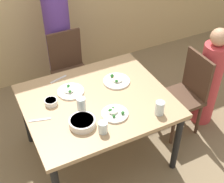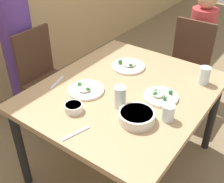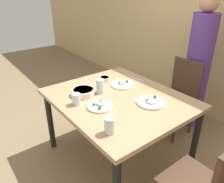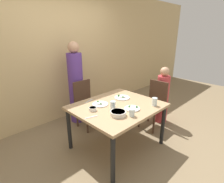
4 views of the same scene
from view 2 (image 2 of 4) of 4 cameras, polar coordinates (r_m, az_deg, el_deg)
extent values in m
plane|color=#847051|center=(2.40, 2.11, -14.21)|extent=(10.00, 10.00, 0.00)
cube|color=tan|center=(1.94, 2.54, -0.03)|extent=(1.28, 1.09, 0.04)
cylinder|color=black|center=(2.44, 19.68, -4.72)|extent=(0.06, 0.06, 0.69)
cylinder|color=black|center=(2.12, -18.08, -11.03)|extent=(0.06, 0.06, 0.69)
cylinder|color=black|center=(2.77, 0.67, 2.40)|extent=(0.06, 0.06, 0.69)
cube|color=#4C3323|center=(2.58, -12.08, 1.32)|extent=(0.40, 0.40, 0.04)
cube|color=#4C3323|center=(2.59, -15.58, 7.26)|extent=(0.38, 0.03, 0.46)
cylinder|color=#4C3323|center=(2.52, -11.57, -5.81)|extent=(0.04, 0.04, 0.41)
cylinder|color=#4C3323|center=(2.70, -6.60, -2.26)|extent=(0.04, 0.04, 0.41)
cylinder|color=#4C3323|center=(2.73, -16.40, -3.10)|extent=(0.04, 0.04, 0.41)
cylinder|color=#4C3323|center=(2.90, -11.48, 0.02)|extent=(0.04, 0.04, 0.41)
cube|color=#4C3323|center=(2.76, 13.95, 3.30)|extent=(0.40, 0.40, 0.04)
cube|color=#4C3323|center=(2.81, 16.20, 9.23)|extent=(0.03, 0.38, 0.46)
cylinder|color=#4C3323|center=(2.80, 8.90, -0.99)|extent=(0.04, 0.04, 0.41)
cylinder|color=#4C3323|center=(2.70, 15.05, -3.31)|extent=(0.04, 0.04, 0.41)
cylinder|color=#4C3323|center=(3.06, 11.84, 1.88)|extent=(0.04, 0.04, 0.41)
cylinder|color=#4C3323|center=(2.97, 17.54, -0.14)|extent=(0.04, 0.04, 0.41)
cylinder|color=#5B3893|center=(2.73, -18.43, 8.73)|extent=(0.29, 0.29, 1.41)
cylinder|color=#C63D42|center=(3.04, 16.90, 7.01)|extent=(0.25, 0.25, 0.97)
cylinder|color=silver|center=(1.64, 4.99, -5.09)|extent=(0.22, 0.22, 0.06)
cylinder|color=#BC5123|center=(1.62, 5.04, -4.34)|extent=(0.19, 0.19, 0.01)
cylinder|color=white|center=(1.91, -5.27, 0.30)|extent=(0.24, 0.24, 0.02)
ellipsoid|color=white|center=(1.89, -5.64, 0.61)|extent=(0.09, 0.09, 0.02)
sphere|color=#2D702D|center=(1.91, -6.40, 1.10)|extent=(0.03, 0.03, 0.03)
sphere|color=#2D702D|center=(1.93, -6.61, 1.48)|extent=(0.03, 0.03, 0.03)
sphere|color=#2D702D|center=(1.87, -4.97, 0.41)|extent=(0.03, 0.03, 0.03)
cylinder|color=white|center=(1.86, 9.85, -1.05)|extent=(0.23, 0.23, 0.02)
ellipsoid|color=white|center=(1.84, 9.36, -0.45)|extent=(0.08, 0.08, 0.03)
sphere|color=#2D702D|center=(1.83, 8.80, -0.51)|extent=(0.04, 0.04, 0.04)
sphere|color=#2D702D|center=(1.87, 11.83, -0.12)|extent=(0.03, 0.03, 0.03)
sphere|color=#2D702D|center=(1.86, 8.91, 0.04)|extent=(0.03, 0.03, 0.03)
sphere|color=#2D702D|center=(1.81, 10.68, -1.38)|extent=(0.03, 0.03, 0.03)
cylinder|color=white|center=(2.19, 3.31, 5.13)|extent=(0.26, 0.26, 0.02)
ellipsoid|color=white|center=(2.18, 3.52, 5.63)|extent=(0.10, 0.10, 0.02)
cone|color=orange|center=(2.18, 2.45, 5.77)|extent=(0.02, 0.02, 0.03)
sphere|color=#2D702D|center=(2.15, 3.80, 5.32)|extent=(0.03, 0.03, 0.03)
cone|color=orange|center=(2.21, 3.37, 6.13)|extent=(0.02, 0.02, 0.03)
sphere|color=#2D702D|center=(2.20, 1.68, 6.07)|extent=(0.03, 0.03, 0.03)
cylinder|color=white|center=(1.73, -7.81, -3.28)|extent=(0.11, 0.11, 0.05)
cylinder|color=white|center=(1.71, -7.87, -2.71)|extent=(0.10, 0.10, 0.01)
cylinder|color=silver|center=(1.72, 1.66, -1.13)|extent=(0.08, 0.08, 0.14)
cylinder|color=silver|center=(1.66, 11.35, -4.22)|extent=(0.08, 0.08, 0.10)
cylinder|color=silver|center=(2.06, 18.24, 3.14)|extent=(0.08, 0.08, 0.12)
cube|color=silver|center=(2.03, -11.07, 1.86)|extent=(0.18, 0.07, 0.01)
cube|color=silver|center=(1.58, -7.38, -8.39)|extent=(0.18, 0.07, 0.01)
camera|label=1|loc=(1.41, 116.51, 20.92)|focal=50.00mm
camera|label=3|loc=(2.78, 46.47, 22.49)|focal=35.00mm
camera|label=4|loc=(0.93, 149.84, -28.98)|focal=28.00mm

